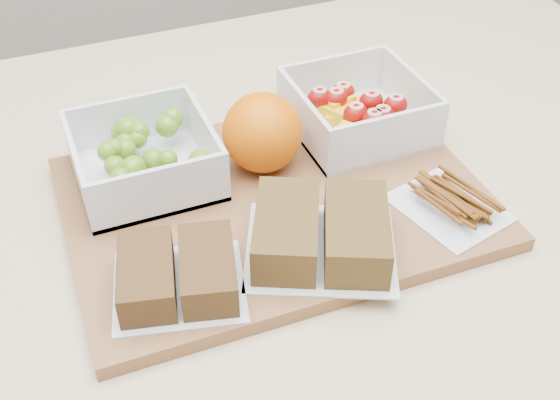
# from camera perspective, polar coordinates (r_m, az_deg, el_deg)

# --- Properties ---
(cutting_board) EXTENTS (0.43, 0.31, 0.02)m
(cutting_board) POSITION_cam_1_polar(r_m,az_deg,el_deg) (0.72, -0.39, -0.18)
(cutting_board) COLOR brown
(cutting_board) RESTS_ON counter
(grape_container) EXTENTS (0.14, 0.14, 0.06)m
(grape_container) POSITION_cam_1_polar(r_m,az_deg,el_deg) (0.74, -10.87, 3.48)
(grape_container) COLOR silver
(grape_container) RESTS_ON cutting_board
(fruit_container) EXTENTS (0.14, 0.14, 0.06)m
(fruit_container) POSITION_cam_1_polar(r_m,az_deg,el_deg) (0.81, 6.32, 7.07)
(fruit_container) COLOR silver
(fruit_container) RESTS_ON cutting_board
(orange) EXTENTS (0.08, 0.08, 0.08)m
(orange) POSITION_cam_1_polar(r_m,az_deg,el_deg) (0.74, -1.43, 5.50)
(orange) COLOR #DE6405
(orange) RESTS_ON cutting_board
(sandwich_bag_left) EXTENTS (0.14, 0.13, 0.04)m
(sandwich_bag_left) POSITION_cam_1_polar(r_m,az_deg,el_deg) (0.62, -8.33, -5.92)
(sandwich_bag_left) COLOR silver
(sandwich_bag_left) RESTS_ON cutting_board
(sandwich_bag_center) EXTENTS (0.18, 0.17, 0.04)m
(sandwich_bag_center) POSITION_cam_1_polar(r_m,az_deg,el_deg) (0.65, 3.37, -2.65)
(sandwich_bag_center) COLOR silver
(sandwich_bag_center) RESTS_ON cutting_board
(pretzel_bag) EXTENTS (0.11, 0.12, 0.02)m
(pretzel_bag) POSITION_cam_1_polar(r_m,az_deg,el_deg) (0.72, 13.67, 0.01)
(pretzel_bag) COLOR silver
(pretzel_bag) RESTS_ON cutting_board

